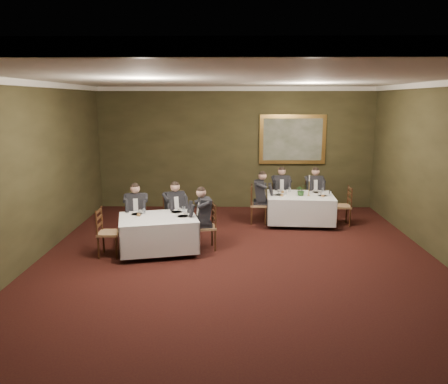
{
  "coord_description": "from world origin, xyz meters",
  "views": [
    {
      "loc": [
        -0.15,
        -7.68,
        3.13
      ],
      "look_at": [
        -0.3,
        1.7,
        1.15
      ],
      "focal_mm": 35.0,
      "sensor_mm": 36.0,
      "label": 1
    }
  ],
  "objects_px": {
    "chair_main_backleft": "(280,205)",
    "diner_main_backleft": "(281,197)",
    "table_second": "(158,232)",
    "candlestick": "(309,188)",
    "diner_sec_backright": "(175,218)",
    "diner_main_endleft": "(259,204)",
    "chair_main_endright": "(342,214)",
    "chair_sec_endright": "(206,236)",
    "diner_main_backright": "(314,197)",
    "chair_sec_backleft": "(137,229)",
    "painting": "(292,139)",
    "centerpiece": "(301,190)",
    "chair_sec_endleft": "(109,242)",
    "chair_main_endleft": "(258,212)",
    "diner_sec_endright": "(205,226)",
    "table_main": "(300,207)",
    "chair_sec_backright": "(175,227)",
    "chair_main_backright": "(313,205)",
    "diner_sec_backleft": "(137,220)"
  },
  "relations": [
    {
      "from": "chair_main_backleft",
      "to": "chair_sec_endleft",
      "type": "xyz_separation_m",
      "value": [
        -3.86,
        -3.31,
        0.0
      ]
    },
    {
      "from": "diner_main_endleft",
      "to": "diner_sec_backleft",
      "type": "relative_size",
      "value": 1.0
    },
    {
      "from": "table_main",
      "to": "chair_main_endright",
      "type": "distance_m",
      "value": 1.08
    },
    {
      "from": "chair_main_backleft",
      "to": "centerpiece",
      "type": "xyz_separation_m",
      "value": [
        0.4,
        -0.97,
        0.63
      ]
    },
    {
      "from": "table_second",
      "to": "chair_sec_endright",
      "type": "distance_m",
      "value": 1.02
    },
    {
      "from": "diner_sec_backleft",
      "to": "chair_sec_endright",
      "type": "relative_size",
      "value": 1.35
    },
    {
      "from": "table_second",
      "to": "chair_sec_endleft",
      "type": "bearing_deg",
      "value": -166.93
    },
    {
      "from": "chair_main_backleft",
      "to": "chair_sec_backright",
      "type": "distance_m",
      "value": 3.45
    },
    {
      "from": "table_second",
      "to": "diner_main_endleft",
      "type": "bearing_deg",
      "value": 45.45
    },
    {
      "from": "chair_main_endleft",
      "to": "chair_sec_endleft",
      "type": "distance_m",
      "value": 4.05
    },
    {
      "from": "chair_main_backright",
      "to": "diner_main_backleft",
      "type": "bearing_deg",
      "value": -7.05
    },
    {
      "from": "chair_sec_backright",
      "to": "diner_sec_backright",
      "type": "xyz_separation_m",
      "value": [
        0.01,
        -0.01,
        0.23
      ]
    },
    {
      "from": "chair_main_backleft",
      "to": "chair_sec_endleft",
      "type": "height_order",
      "value": "same"
    },
    {
      "from": "centerpiece",
      "to": "painting",
      "type": "distance_m",
      "value": 2.13
    },
    {
      "from": "chair_main_endright",
      "to": "chair_sec_endright",
      "type": "height_order",
      "value": "same"
    },
    {
      "from": "diner_main_backright",
      "to": "painting",
      "type": "xyz_separation_m",
      "value": [
        -0.5,
        0.91,
        1.51
      ]
    },
    {
      "from": "chair_main_backright",
      "to": "painting",
      "type": "xyz_separation_m",
      "value": [
        -0.5,
        0.9,
        1.73
      ]
    },
    {
      "from": "diner_main_backright",
      "to": "table_main",
      "type": "bearing_deg",
      "value": 54.32
    },
    {
      "from": "chair_sec_endright",
      "to": "chair_sec_backright",
      "type": "bearing_deg",
      "value": 36.68
    },
    {
      "from": "diner_main_endleft",
      "to": "chair_main_endright",
      "type": "bearing_deg",
      "value": 90.24
    },
    {
      "from": "table_second",
      "to": "candlestick",
      "type": "xyz_separation_m",
      "value": [
        3.48,
        2.11,
        0.51
      ]
    },
    {
      "from": "chair_main_backright",
      "to": "candlestick",
      "type": "relative_size",
      "value": 1.85
    },
    {
      "from": "table_main",
      "to": "diner_main_backleft",
      "type": "height_order",
      "value": "diner_main_backleft"
    },
    {
      "from": "diner_main_endleft",
      "to": "centerpiece",
      "type": "bearing_deg",
      "value": 85.7
    },
    {
      "from": "chair_main_backright",
      "to": "chair_main_endright",
      "type": "bearing_deg",
      "value": 117.67
    },
    {
      "from": "chair_main_backleft",
      "to": "chair_sec_endright",
      "type": "xyz_separation_m",
      "value": [
        -1.91,
        -2.86,
        0.0
      ]
    },
    {
      "from": "table_second",
      "to": "diner_sec_endright",
      "type": "distance_m",
      "value": 0.99
    },
    {
      "from": "diner_sec_backright",
      "to": "diner_main_endleft",
      "type": "bearing_deg",
      "value": -172.55
    },
    {
      "from": "chair_main_backright",
      "to": "chair_sec_backleft",
      "type": "xyz_separation_m",
      "value": [
        -4.38,
        -2.33,
        0.0
      ]
    },
    {
      "from": "table_main",
      "to": "chair_sec_backright",
      "type": "bearing_deg",
      "value": -156.79
    },
    {
      "from": "chair_main_endright",
      "to": "candlestick",
      "type": "distance_m",
      "value": 1.1
    },
    {
      "from": "table_second",
      "to": "painting",
      "type": "bearing_deg",
      "value": 50.18
    },
    {
      "from": "chair_main_endright",
      "to": "centerpiece",
      "type": "distance_m",
      "value": 1.23
    },
    {
      "from": "table_second",
      "to": "chair_main_endright",
      "type": "xyz_separation_m",
      "value": [
        4.34,
        2.13,
        -0.17
      ]
    },
    {
      "from": "diner_main_backright",
      "to": "chair_sec_backleft",
      "type": "height_order",
      "value": "diner_main_backright"
    },
    {
      "from": "diner_main_endleft",
      "to": "painting",
      "type": "xyz_separation_m",
      "value": [
        1.05,
        1.67,
        1.51
      ]
    },
    {
      "from": "chair_sec_endright",
      "to": "candlestick",
      "type": "bearing_deg",
      "value": -65.11
    },
    {
      "from": "chair_main_endleft",
      "to": "candlestick",
      "type": "bearing_deg",
      "value": 86.84
    },
    {
      "from": "table_main",
      "to": "painting",
      "type": "xyz_separation_m",
      "value": [
        0.0,
        1.73,
        1.57
      ]
    },
    {
      "from": "diner_sec_endright",
      "to": "chair_sec_endleft",
      "type": "xyz_separation_m",
      "value": [
        -1.94,
        -0.45,
        -0.23
      ]
    },
    {
      "from": "chair_sec_backright",
      "to": "chair_sec_endleft",
      "type": "bearing_deg",
      "value": 15.58
    },
    {
      "from": "chair_main_backleft",
      "to": "diner_main_backleft",
      "type": "height_order",
      "value": "diner_main_backleft"
    },
    {
      "from": "centerpiece",
      "to": "chair_sec_endright",
      "type": "bearing_deg",
      "value": -140.76
    },
    {
      "from": "table_main",
      "to": "chair_sec_backleft",
      "type": "bearing_deg",
      "value": -158.82
    },
    {
      "from": "chair_main_backright",
      "to": "diner_sec_endright",
      "type": "height_order",
      "value": "diner_sec_endright"
    },
    {
      "from": "chair_main_endright",
      "to": "diner_sec_backright",
      "type": "height_order",
      "value": "diner_sec_backright"
    },
    {
      "from": "chair_main_backleft",
      "to": "diner_main_backright",
      "type": "relative_size",
      "value": 0.74
    },
    {
      "from": "chair_sec_backright",
      "to": "diner_sec_endright",
      "type": "xyz_separation_m",
      "value": [
        0.74,
        -0.66,
        0.23
      ]
    },
    {
      "from": "chair_main_endleft",
      "to": "painting",
      "type": "height_order",
      "value": "painting"
    },
    {
      "from": "chair_main_endright",
      "to": "chair_sec_endleft",
      "type": "height_order",
      "value": "same"
    }
  ]
}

